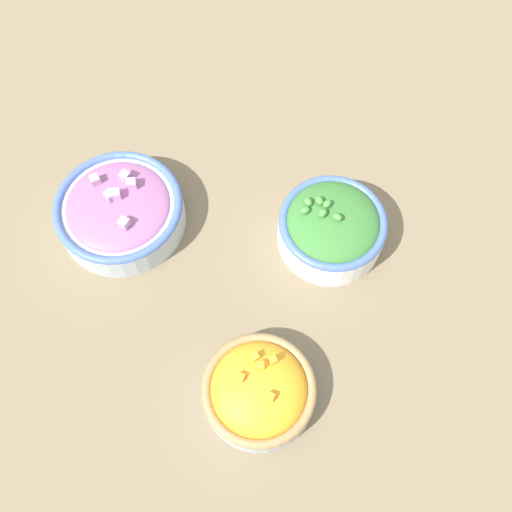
{
  "coord_description": "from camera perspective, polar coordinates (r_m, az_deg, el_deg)",
  "views": [
    {
      "loc": [
        -0.28,
        0.16,
        0.73
      ],
      "look_at": [
        0.0,
        0.0,
        0.03
      ],
      "focal_mm": 40.0,
      "sensor_mm": 36.0,
      "label": 1
    }
  ],
  "objects": [
    {
      "name": "ground_plane",
      "position": [
        0.8,
        0.0,
        -0.91
      ],
      "size": [
        3.0,
        3.0,
        0.0
      ],
      "primitive_type": "plane",
      "color": "#75664C"
    },
    {
      "name": "bowl_squash",
      "position": [
        0.71,
        0.29,
        -13.27
      ],
      "size": [
        0.14,
        0.14,
        0.07
      ],
      "color": "#B2C1CC",
      "rests_on": "ground_plane"
    },
    {
      "name": "bowl_red_onion",
      "position": [
        0.82,
        -13.45,
        4.44
      ],
      "size": [
        0.18,
        0.18,
        0.07
      ],
      "color": "#B2C1CC",
      "rests_on": "ground_plane"
    },
    {
      "name": "bowl_broccoli",
      "position": [
        0.79,
        7.59,
        2.9
      ],
      "size": [
        0.15,
        0.15,
        0.08
      ],
      "color": "white",
      "rests_on": "ground_plane"
    }
  ]
}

